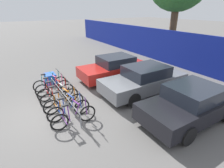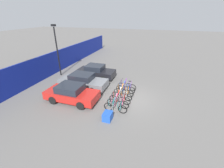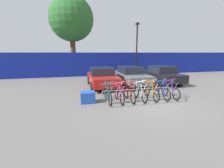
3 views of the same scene
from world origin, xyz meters
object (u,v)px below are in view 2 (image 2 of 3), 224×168
Objects in this scene: bicycle_teal at (115,107)px; bicycle_orange at (124,92)px; bicycle_pink at (118,103)px; car_grey at (83,81)px; cargo_crate at (108,116)px; lamp_post at (57,48)px; bicycle_blue at (125,89)px; bicycle_white at (122,96)px; car_red at (72,93)px; car_black at (96,71)px; bicycle_red at (120,99)px; bike_rack at (120,94)px; bicycle_purple at (127,86)px.

bicycle_teal is 2.38m from bicycle_orange.
bicycle_pink is 1.00× the size of bicycle_orange.
car_grey reaches higher than cargo_crate.
bicycle_orange is 0.32× the size of lamp_post.
bicycle_teal is at bearing -177.19° from bicycle_blue.
bicycle_blue is 4.00m from car_grey.
bicycle_teal is 1.75m from bicycle_white.
bicycle_pink is 0.41× the size of car_red.
bicycle_white and bicycle_orange have the same top height.
bicycle_blue is 4.61m from car_black.
car_black reaches higher than bicycle_red.
car_red is at bearing -136.45° from lamp_post.
bicycle_pink is 1.00× the size of bicycle_white.
bicycle_pink is 2.41m from bicycle_blue.
car_black is at bearing 45.46° from bike_rack.
bicycle_teal is at bearing -124.55° from car_grey.
bicycle_teal is 0.43× the size of car_black.
bicycle_orange is 0.41× the size of car_red.
bike_rack is 1.24m from bicycle_blue.
bicycle_teal is 0.41× the size of car_red.
lamp_post is (3.10, 7.97, 2.68)m from bicycle_white.
lamp_post is at bearing 65.24° from bicycle_red.
car_red reaches higher than bicycle_red.
bicycle_red is 0.39× the size of car_grey.
bike_rack is 2.39× the size of bicycle_blue.
bicycle_orange is 0.39× the size of car_grey.
bicycle_orange and bicycle_purple have the same top height.
bicycle_pink and bicycle_purple have the same top height.
bicycle_white is 1.25m from bicycle_blue.
lamp_post reaches higher than bicycle_purple.
cargo_crate is at bearing -150.36° from car_black.
bike_rack is at bearing -134.54° from car_black.
bicycle_purple is 0.41× the size of car_red.
bicycle_pink is at bearing -172.85° from bike_rack.
bicycle_pink is 0.55m from bicycle_red.
bicycle_pink and bicycle_white have the same top height.
car_grey is (2.15, 3.98, 0.31)m from bicycle_pink.
bicycle_orange is at bearing -1.71° from bicycle_pink.
bicycle_red is at bearing 179.87° from bicycle_orange.
bicycle_red and bicycle_white have the same top height.
car_black reaches higher than bicycle_white.
car_black is 4.76m from lamp_post.
bicycle_white reaches higher than bike_rack.
car_red is at bearing 101.92° from bicycle_red.
car_grey is (1.60, 3.98, 0.31)m from bicycle_red.
bicycle_orange is at bearing -177.19° from bicycle_blue.
car_red and car_grey have the same top height.
bike_rack is 0.99× the size of car_red.
bicycle_red is 1.85m from bicycle_blue.
car_red is at bearing 86.68° from bicycle_teal.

